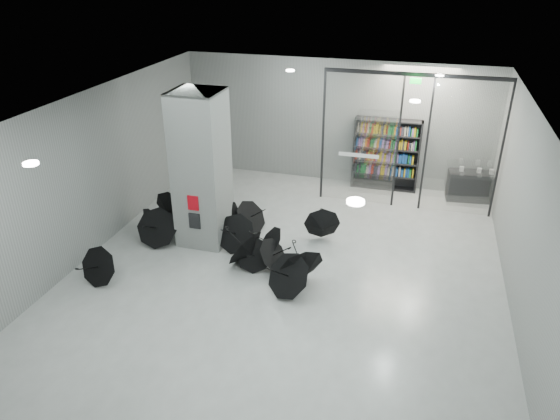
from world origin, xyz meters
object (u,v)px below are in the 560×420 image
(column, at_px, (201,170))
(bookshelf, at_px, (386,155))
(shop_counter, at_px, (473,186))
(umbrella_cluster, at_px, (232,244))

(column, relative_size, bookshelf, 1.74)
(bookshelf, relative_size, shop_counter, 1.51)
(column, relative_size, shop_counter, 2.63)
(bookshelf, height_order, shop_counter, bookshelf)
(column, xyz_separation_m, bookshelf, (4.21, 4.75, -0.85))
(bookshelf, distance_m, shop_counter, 2.82)
(shop_counter, bearing_deg, bookshelf, 170.40)
(umbrella_cluster, bearing_deg, column, 149.00)
(column, bearing_deg, shop_counter, 33.33)
(umbrella_cluster, bearing_deg, bookshelf, 58.80)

